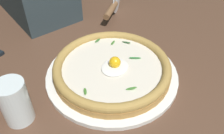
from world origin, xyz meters
name	(u,v)px	position (x,y,z in m)	size (l,w,h in m)	color
ground_plane	(124,81)	(0.00, 0.00, -0.01)	(2.40, 2.40, 0.03)	brown
pizza_plate	(112,74)	(-0.02, 0.03, 0.01)	(0.35, 0.35, 0.01)	white
pizza	(112,67)	(-0.02, 0.03, 0.03)	(0.31, 0.31, 0.05)	#B68240
pizza_cutter	(113,7)	(0.23, 0.22, 0.04)	(0.16, 0.07, 0.09)	silver
drinking_glass	(16,105)	(-0.25, 0.11, 0.05)	(0.06, 0.06, 0.11)	silver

